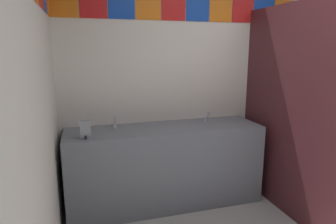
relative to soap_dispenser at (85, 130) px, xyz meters
name	(u,v)px	position (x,y,z in m)	size (l,w,h in m)	color
wall_back	(227,75)	(1.62, 0.47, 0.40)	(3.75, 0.09, 2.59)	silver
wall_side	(10,123)	(-0.30, -1.30, 0.40)	(0.09, 3.47, 2.59)	silver
vanity_counter	(165,165)	(0.78, 0.16, -0.48)	(1.97, 0.55, 0.82)	slate
faucet_left	(115,124)	(0.29, 0.25, -0.03)	(0.04, 0.10, 0.14)	silver
faucet_right	(207,117)	(1.27, 0.25, -0.03)	(0.04, 0.10, 0.14)	silver
soap_dispenser	(85,130)	(0.00, 0.00, 0.00)	(0.09, 0.09, 0.16)	gray
stall_divider	(329,119)	(2.03, -0.63, 0.11)	(0.92, 1.60, 2.02)	#471E23
toilet	(308,163)	(2.47, 0.02, -0.60)	(0.39, 0.49, 0.74)	white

